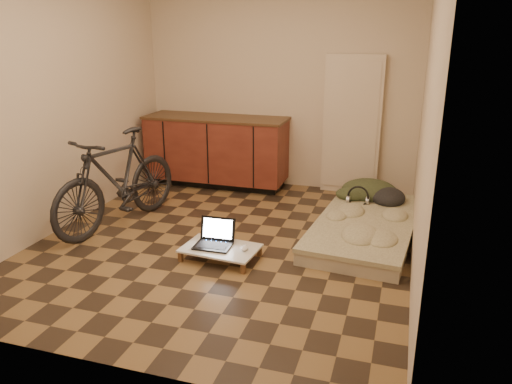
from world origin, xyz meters
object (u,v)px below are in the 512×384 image
(bicycle, at_px, (117,175))
(laptop, at_px, (215,240))
(lap_desk, at_px, (220,249))
(futon, at_px, (366,227))

(bicycle, height_order, laptop, bicycle)
(lap_desk, distance_m, laptop, 0.10)
(futon, relative_size, lap_desk, 2.84)
(bicycle, relative_size, lap_desk, 2.43)
(bicycle, bearing_deg, laptop, -4.00)
(futon, xyz_separation_m, lap_desk, (-1.20, -0.96, 0.01))
(futon, bearing_deg, bicycle, -162.78)
(bicycle, distance_m, laptop, 1.35)
(lap_desk, bearing_deg, laptop, 154.28)
(lap_desk, bearing_deg, bicycle, 166.18)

